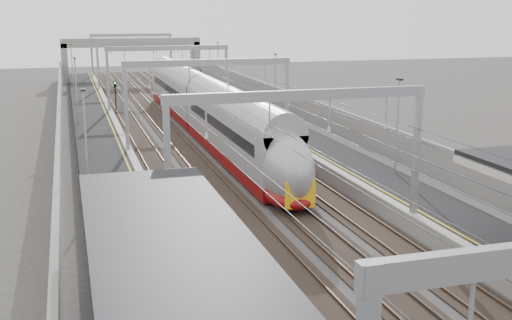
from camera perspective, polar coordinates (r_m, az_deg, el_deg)
platform_left at (r=52.17m, az=-13.44°, el=0.95°), size 4.00×120.00×1.00m
platform_right at (r=55.27m, az=3.34°, el=1.96°), size 4.00×120.00×1.00m
tracks at (r=53.24m, az=-4.80°, el=1.01°), size 11.40×140.00×0.20m
overhead_line at (r=58.77m, az=-6.25°, el=8.14°), size 13.00×140.00×6.60m
overbridge at (r=106.67m, az=-10.99°, el=9.75°), size 22.00×2.20×6.90m
wall_left at (r=51.90m, az=-17.04°, el=1.91°), size 0.30×120.00×3.20m
wall_right at (r=56.22m, az=6.43°, el=3.23°), size 0.30×120.00×3.20m
train at (r=57.36m, az=-4.27°, el=4.04°), size 2.79×50.76×4.40m
signal_green at (r=74.62m, az=-12.40°, el=6.09°), size 0.32×0.32×3.48m
signal_red_near at (r=79.43m, az=-6.53°, el=6.72°), size 0.32×0.32×3.48m
signal_red_far at (r=83.43m, az=-5.48°, el=7.05°), size 0.32×0.32×3.48m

